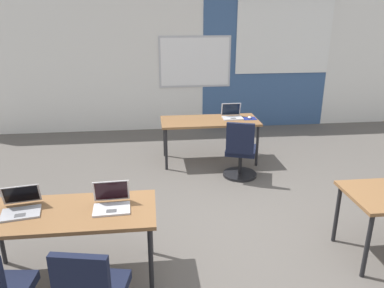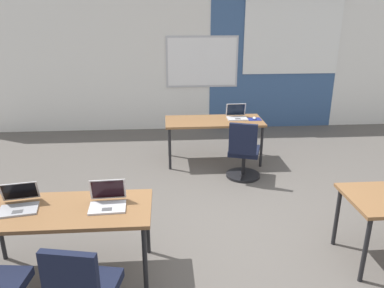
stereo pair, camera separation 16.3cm
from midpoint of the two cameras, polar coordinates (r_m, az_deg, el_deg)
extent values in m
plane|color=#56514C|center=(4.52, 5.98, -13.04)|extent=(24.00, 24.00, 0.00)
cube|color=silver|center=(8.02, -0.11, 12.29)|extent=(10.00, 0.20, 2.80)
cube|color=#385684|center=(8.21, 10.61, 12.14)|extent=(2.68, 0.01, 2.80)
cube|color=#B7B7BC|center=(7.90, -0.16, 12.34)|extent=(1.48, 0.02, 1.04)
cube|color=white|center=(7.90, -0.15, 12.34)|extent=(1.40, 0.02, 0.96)
cube|color=white|center=(8.25, 13.23, 15.53)|extent=(2.00, 0.02, 1.49)
cube|color=brown|center=(3.66, -19.67, -9.85)|extent=(1.60, 0.70, 0.04)
cylinder|color=black|center=(3.50, -7.63, -17.24)|extent=(0.04, 0.04, 0.68)
cylinder|color=black|center=(4.31, -28.07, -11.96)|extent=(0.04, 0.04, 0.68)
cylinder|color=black|center=(4.00, -7.52, -12.08)|extent=(0.04, 0.04, 0.68)
cylinder|color=black|center=(3.98, 23.91, -13.98)|extent=(0.04, 0.04, 0.68)
cylinder|color=black|center=(4.42, 20.10, -9.89)|extent=(0.04, 0.04, 0.68)
cube|color=brown|center=(6.21, 1.94, 3.50)|extent=(1.60, 0.70, 0.04)
cylinder|color=black|center=(5.98, -4.71, -0.85)|extent=(0.04, 0.04, 0.68)
cylinder|color=black|center=(6.20, 9.10, -0.30)|extent=(0.04, 0.04, 0.68)
cylinder|color=black|center=(6.55, -4.90, 0.99)|extent=(0.04, 0.04, 0.68)
cylinder|color=black|center=(6.74, 7.78, 1.43)|extent=(0.04, 0.04, 0.68)
cube|color=#9E9EA3|center=(3.75, -25.65, -9.45)|extent=(0.37, 0.28, 0.02)
cube|color=#4C4C4F|center=(3.71, -25.78, -9.69)|extent=(0.10, 0.07, 0.00)
cube|color=#9E9EA3|center=(3.85, -25.57, -6.89)|extent=(0.34, 0.15, 0.21)
cube|color=black|center=(3.84, -25.59, -6.90)|extent=(0.31, 0.13, 0.18)
cube|color=silver|center=(6.31, 5.43, 3.94)|extent=(0.33, 0.24, 0.02)
cube|color=#4C4C4F|center=(6.26, 5.53, 3.90)|extent=(0.09, 0.06, 0.00)
cube|color=silver|center=(6.41, 5.19, 5.27)|extent=(0.33, 0.06, 0.22)
cube|color=black|center=(6.41, 5.20, 5.27)|extent=(0.30, 0.05, 0.19)
cube|color=navy|center=(6.34, 7.97, 3.84)|extent=(0.22, 0.19, 0.00)
ellipsoid|color=silver|center=(6.34, 7.98, 4.01)|extent=(0.07, 0.11, 0.03)
cylinder|color=black|center=(5.90, 6.45, -4.58)|extent=(0.52, 0.52, 0.04)
cylinder|color=black|center=(5.83, 6.52, -2.88)|extent=(0.06, 0.06, 0.34)
cube|color=black|center=(5.75, 6.60, -0.94)|extent=(0.56, 0.56, 0.08)
cube|color=black|center=(5.43, 6.45, 0.81)|extent=(0.40, 0.18, 0.46)
sphere|color=black|center=(6.12, 6.67, -3.68)|extent=(0.04, 0.04, 0.04)
sphere|color=black|center=(5.82, 8.56, -5.01)|extent=(0.04, 0.04, 0.04)
sphere|color=black|center=(5.86, 4.21, -4.68)|extent=(0.04, 0.04, 0.04)
cube|color=silver|center=(3.55, -13.38, -9.58)|extent=(0.34, 0.25, 0.02)
cube|color=#4C4C4F|center=(3.50, -13.44, -9.84)|extent=(0.09, 0.06, 0.00)
cube|color=silver|center=(3.62, -13.40, -6.90)|extent=(0.33, 0.07, 0.22)
cube|color=black|center=(3.62, -13.40, -6.92)|extent=(0.30, 0.06, 0.19)
cube|color=black|center=(2.83, -18.16, -19.59)|extent=(0.40, 0.14, 0.46)
camera|label=1|loc=(0.08, -91.06, -0.38)|focal=35.22mm
camera|label=2|loc=(0.08, 88.94, 0.38)|focal=35.22mm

